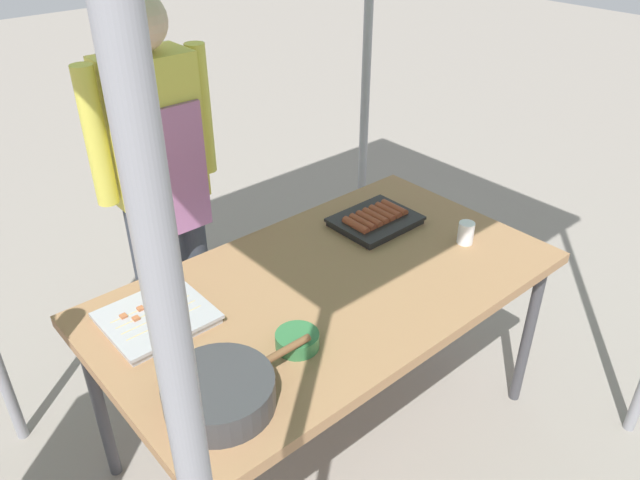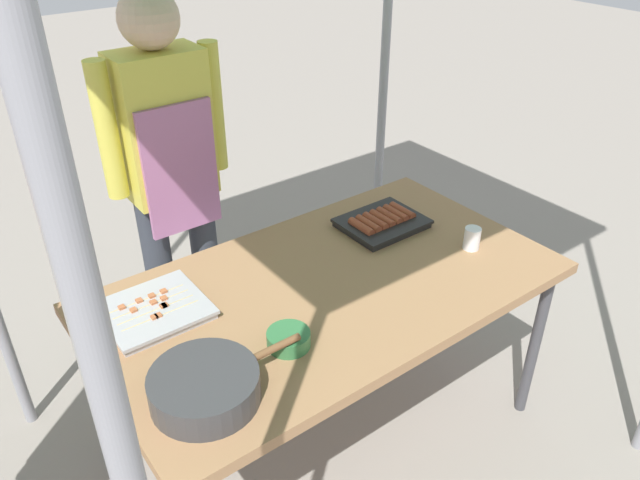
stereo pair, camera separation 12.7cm
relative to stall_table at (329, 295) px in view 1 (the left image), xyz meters
The scene contains 8 objects.
ground_plane 0.70m from the stall_table, ahead, with size 18.00×18.00×0.00m, color gray.
stall_table is the anchor object (origin of this frame).
tray_grilled_sausages 0.45m from the stall_table, 23.68° to the left, with size 0.32×0.26×0.05m.
tray_meat_skewers 0.59m from the stall_table, 160.37° to the left, with size 0.32×0.29×0.04m.
cooking_wok 0.64m from the stall_table, 159.00° to the right, with size 0.46×0.30×0.09m.
condiment_bowl 0.35m from the stall_table, 148.00° to the right, with size 0.13×0.13×0.05m, color #33723F.
drink_cup_near_edge 0.59m from the stall_table, 14.23° to the right, with size 0.06×0.06×0.09m, color white.
vendor_woman 0.87m from the stall_table, 103.31° to the left, with size 0.52×0.23×1.63m.
Camera 1 is at (-1.16, -1.28, 1.99)m, focal length 34.42 mm.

